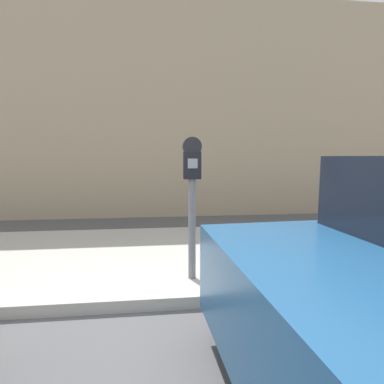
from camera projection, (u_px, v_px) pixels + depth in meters
ground_plane at (177, 371)px, 2.01m from camera, size 60.00×60.00×0.00m
sidewalk at (167, 256)px, 4.17m from camera, size 24.00×2.80×0.12m
building_facade at (162, 109)px, 7.00m from camera, size 24.00×0.30×5.10m
parking_meter at (192, 188)px, 3.14m from camera, size 0.19×0.13×1.51m
fire_hydrant at (374, 238)px, 3.48m from camera, size 0.21×0.21×0.73m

